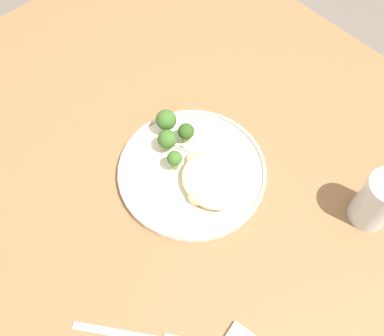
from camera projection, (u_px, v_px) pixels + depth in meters
ground at (211, 282)px, 1.49m from camera, size 6.00×6.00×0.00m
wooden_dining_table at (222, 196)px, 0.92m from camera, size 1.40×1.00×0.74m
dinner_plate at (192, 171)px, 0.85m from camera, size 0.29×0.29×0.02m
noodle_bed at (212, 179)px, 0.82m from camera, size 0.13×0.11×0.03m
seared_scallop_large_seared at (231, 181)px, 0.83m from camera, size 0.02×0.02×0.01m
seared_scallop_right_edge at (195, 195)px, 0.81m from camera, size 0.03×0.03×0.02m
seared_scallop_half_hidden at (218, 201)px, 0.81m from camera, size 0.03×0.03×0.01m
seared_scallop_left_edge at (196, 159)px, 0.85m from camera, size 0.03×0.03×0.02m
broccoli_floret_tall_stalk at (186, 132)px, 0.86m from camera, size 0.03×0.03×0.05m
broccoli_floret_center_pile at (175, 159)px, 0.83m from camera, size 0.03×0.03×0.05m
broccoli_floret_small_sprig at (166, 120)px, 0.87m from camera, size 0.04×0.04×0.06m
broccoli_floret_right_tilted at (167, 140)px, 0.85m from camera, size 0.04×0.04×0.05m
onion_sliver_curled_piece at (187, 150)px, 0.87m from camera, size 0.04×0.01×0.00m
onion_sliver_short_strip at (175, 145)px, 0.87m from camera, size 0.04×0.02×0.00m
water_glass at (377, 203)px, 0.77m from camera, size 0.07×0.07×0.12m
dinner_fork at (134, 336)px, 0.70m from camera, size 0.16×0.13×0.00m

